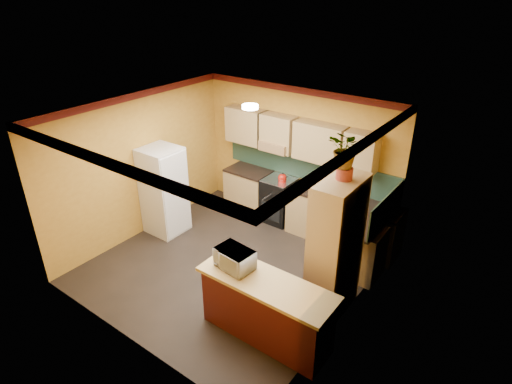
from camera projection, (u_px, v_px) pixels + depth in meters
room_shell at (239, 148)px, 6.62m from camera, size 4.24×4.24×2.72m
base_cabinets_back at (306, 210)px, 8.24m from camera, size 3.65×0.60×0.88m
countertop_back at (307, 188)px, 8.04m from camera, size 3.65×0.62×0.04m
stove at (279, 200)px, 8.57m from camera, size 0.58×0.58×0.91m
kettle at (282, 177)px, 8.23m from camera, size 0.22×0.22×0.18m
sink at (345, 198)px, 7.61m from camera, size 0.48×0.40×0.03m
base_cabinets_right at (357, 250)px, 7.02m from camera, size 0.60×0.80×0.88m
countertop_right at (360, 226)px, 6.81m from camera, size 0.62×0.80×0.04m
fridge at (164, 191)px, 8.05m from camera, size 0.68×0.66×1.70m
pantry at (335, 248)px, 6.01m from camera, size 0.48×0.90×2.10m
fern_pot at (344, 173)px, 5.54m from camera, size 0.22×0.22×0.16m
fern at (347, 149)px, 5.39m from camera, size 0.53×0.49×0.50m
breakfast_bar at (266, 311)px, 5.75m from camera, size 1.80×0.55×0.88m
bar_top at (266, 283)px, 5.54m from camera, size 1.90×0.65×0.05m
microwave at (234, 259)px, 5.74m from camera, size 0.54×0.40×0.28m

